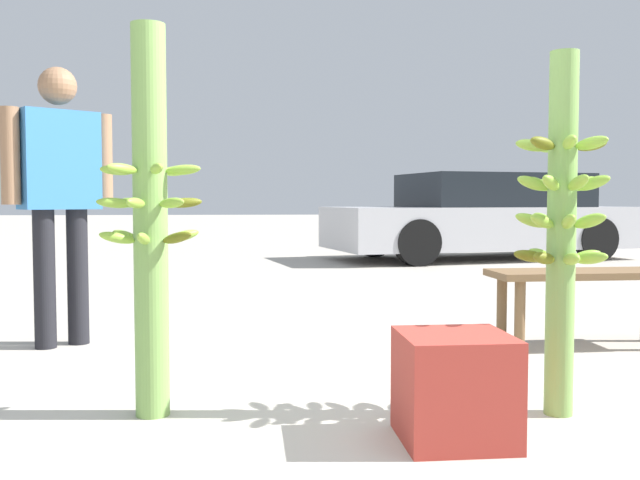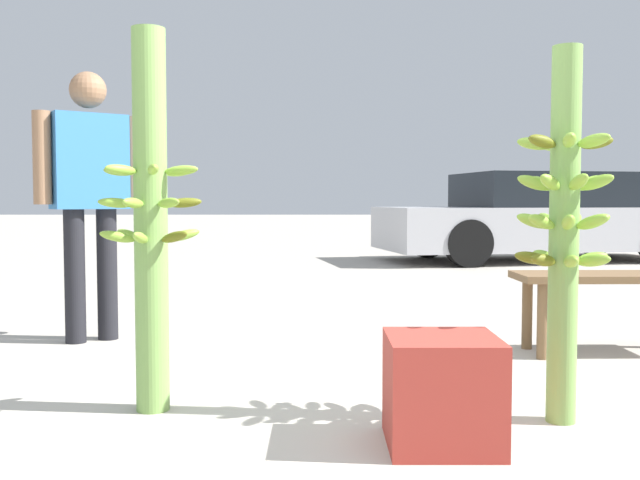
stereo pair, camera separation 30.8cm
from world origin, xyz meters
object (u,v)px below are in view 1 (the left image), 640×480
Objects in this scene: market_bench at (586,284)px; produce_crate at (455,387)px; vendor_person at (59,182)px; parked_car at (484,217)px; banana_stalk_left at (150,220)px; banana_stalk_center at (561,225)px.

produce_crate is at bearing -130.36° from market_bench.
vendor_person is 0.35× the size of parked_car.
market_bench is 1.96m from produce_crate.
parked_car is at bearing 75.43° from market_bench.
vendor_person is 7.46m from parked_car.
banana_stalk_left is 8.28m from parked_car.
market_bench is (2.36, 1.08, -0.41)m from banana_stalk_left.
produce_crate is (1.83, -1.87, -0.78)m from vendor_person.
banana_stalk_center is 3.75× the size of produce_crate.
market_bench is 0.24× the size of parked_car.
banana_stalk_center reaches higher than parked_car.
market_bench is 6.42m from parked_car.
produce_crate is (-0.51, -0.27, -0.57)m from banana_stalk_center.
parked_car reaches higher than market_bench.
banana_stalk_center is at bearing -121.33° from market_bench.
banana_stalk_left reaches higher than banana_stalk_center.
banana_stalk_left is at bearing 159.35° from produce_crate.
banana_stalk_left is 4.01× the size of produce_crate.
vendor_person is (-0.71, 1.45, 0.19)m from banana_stalk_left.
banana_stalk_left is at bearing 141.28° from parked_car.
parked_car is (2.24, 7.48, -0.15)m from banana_stalk_center.
banana_stalk_left reaches higher than produce_crate.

